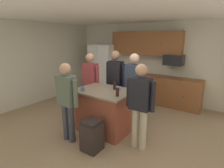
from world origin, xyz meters
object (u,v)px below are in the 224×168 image
at_px(glass_pilsner, 115,86).
at_px(mug_blue_stoneware, 82,89).
at_px(person_guest_by_door, 140,102).
at_px(person_elder_center, 134,83).
at_px(glass_stout_tall, 117,92).
at_px(person_guest_left, 115,79).
at_px(mug_ceramic_white, 118,89).
at_px(person_guest_right, 91,80).
at_px(refrigerator, 103,69).
at_px(microwave_over_range, 174,60).
at_px(trash_bin, 92,136).
at_px(person_host_foreground, 67,98).
at_px(kitchen_island, 105,110).

bearing_deg(glass_pilsner, mug_blue_stoneware, -136.82).
distance_m(person_guest_by_door, mug_blue_stoneware, 1.33).
xyz_separation_m(person_elder_center, mug_blue_stoneware, (-0.69, -1.09, 0.01)).
relative_size(person_guest_by_door, glass_stout_tall, 9.96).
relative_size(person_guest_left, mug_ceramic_white, 14.81).
xyz_separation_m(mug_blue_stoneware, glass_stout_tall, (0.84, 0.11, 0.04)).
height_order(person_guest_right, mug_blue_stoneware, person_guest_right).
bearing_deg(person_guest_left, person_guest_by_door, 34.25).
bearing_deg(mug_ceramic_white, refrigerator, 133.28).
bearing_deg(person_elder_center, microwave_over_range, -172.31).
relative_size(mug_blue_stoneware, trash_bin, 0.20).
height_order(refrigerator, glass_stout_tall, refrigerator).
bearing_deg(mug_blue_stoneware, glass_pilsner, 43.18).
bearing_deg(person_guest_left, glass_stout_tall, 18.88).
height_order(microwave_over_range, trash_bin, microwave_over_range).
height_order(glass_pilsner, trash_bin, glass_pilsner).
bearing_deg(person_host_foreground, person_guest_right, 45.03).
bearing_deg(person_host_foreground, mug_blue_stoneware, 26.13).
bearing_deg(mug_ceramic_white, kitchen_island, -155.94).
height_order(glass_stout_tall, glass_pilsner, glass_stout_tall).
height_order(person_guest_by_door, trash_bin, person_guest_by_door).
distance_m(person_guest_left, glass_pilsner, 0.73).
bearing_deg(glass_pilsner, person_host_foreground, -118.29).
bearing_deg(microwave_over_range, trash_bin, -99.01).
xyz_separation_m(person_guest_right, trash_bin, (1.07, -1.22, -0.69)).
xyz_separation_m(person_guest_by_door, mug_ceramic_white, (-0.67, 0.31, 0.07)).
bearing_deg(mug_ceramic_white, person_host_foreground, -125.54).
relative_size(kitchen_island, mug_ceramic_white, 10.45).
bearing_deg(person_host_foreground, glass_stout_tall, -30.75).
xyz_separation_m(kitchen_island, mug_blue_stoneware, (-0.36, -0.31, 0.53)).
distance_m(microwave_over_range, glass_pilsner, 2.43).
bearing_deg(person_host_foreground, kitchen_island, -0.00).
bearing_deg(person_host_foreground, mug_ceramic_white, -10.76).
xyz_separation_m(microwave_over_range, mug_ceramic_white, (-0.49, -2.36, -0.43)).
bearing_deg(person_elder_center, person_guest_left, -69.77).
distance_m(person_guest_right, person_elder_center, 1.17).
xyz_separation_m(microwave_over_range, glass_pilsner, (-0.62, -2.31, -0.39)).
relative_size(person_guest_by_door, mug_ceramic_white, 13.75).
relative_size(kitchen_island, mug_blue_stoneware, 10.40).
relative_size(person_host_foreground, person_elder_center, 0.94).
bearing_deg(kitchen_island, mug_blue_stoneware, -139.61).
height_order(kitchen_island, trash_bin, kitchen_island).
relative_size(kitchen_island, person_guest_right, 0.73).
bearing_deg(person_host_foreground, refrigerator, 49.95).
xyz_separation_m(glass_stout_tall, trash_bin, (-0.21, -0.55, -0.76)).
relative_size(person_elder_center, glass_pilsner, 10.72).
xyz_separation_m(kitchen_island, person_guest_left, (-0.23, 0.80, 0.55)).
height_order(refrigerator, person_guest_right, refrigerator).
relative_size(person_host_foreground, mug_ceramic_white, 13.58).
relative_size(person_elder_center, mug_blue_stoneware, 14.41).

